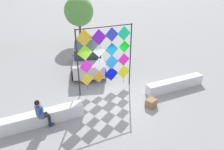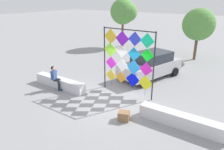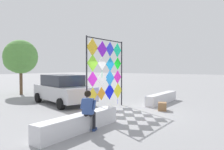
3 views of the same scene
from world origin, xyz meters
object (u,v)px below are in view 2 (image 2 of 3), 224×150
seated_vendor (55,76)px  parked_car (151,65)px  tree_palm_like (198,25)px  cardboard_box_large (124,116)px  kite_display_rack (128,58)px  tree_far_right (124,12)px

seated_vendor → parked_car: parked_car is taller
seated_vendor → tree_palm_like: size_ratio=0.33×
seated_vendor → parked_car: size_ratio=0.30×
cardboard_box_large → tree_palm_like: tree_palm_like is taller
parked_car → tree_palm_like: (1.30, 6.29, 2.07)m
seated_vendor → tree_palm_like: 12.60m
kite_display_rack → parked_car: kite_display_rack is taller
kite_display_rack → seated_vendor: kite_display_rack is taller
cardboard_box_large → parked_car: bearing=103.6°
kite_display_rack → cardboard_box_large: (1.35, -2.54, -1.89)m
parked_car → kite_display_rack: bearing=-89.6°
seated_vendor → parked_car: bearing=54.0°
kite_display_rack → parked_car: (-0.02, 3.13, -1.21)m
parked_car → tree_far_right: 10.08m
cardboard_box_large → tree_far_right: (-7.94, 12.79, 3.48)m
parked_car → cardboard_box_large: (1.37, -5.66, -0.67)m
seated_vendor → kite_display_rack: bearing=27.8°
tree_far_right → tree_palm_like: (7.86, -0.84, -0.74)m
parked_car → tree_palm_like: 6.74m
tree_far_right → tree_palm_like: 7.94m
kite_display_rack → tree_far_right: 12.29m
parked_car → cardboard_box_large: bearing=-76.4°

